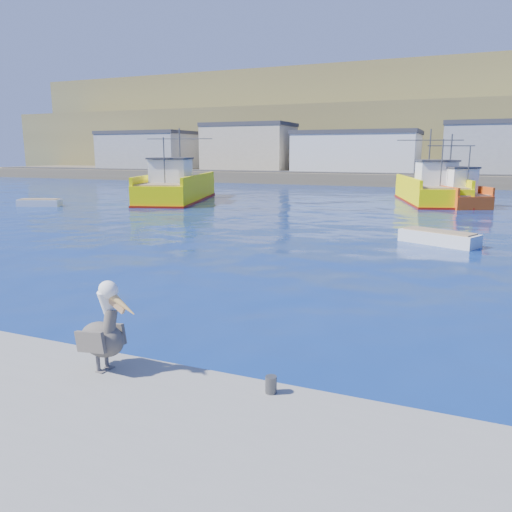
{
  "coord_description": "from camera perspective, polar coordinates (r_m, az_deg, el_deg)",
  "views": [
    {
      "loc": [
        5.8,
        -10.76,
        4.54
      ],
      "look_at": [
        0.1,
        2.87,
        1.45
      ],
      "focal_mm": 35.0,
      "sensor_mm": 36.0,
      "label": 1
    }
  ],
  "objects": [
    {
      "name": "pelican",
      "position": [
        9.79,
        -17.03,
        -8.33
      ],
      "size": [
        1.44,
        0.68,
        1.77
      ],
      "color": "#595451",
      "rests_on": "dock"
    },
    {
      "name": "trawler_yellow_b",
      "position": [
        48.41,
        19.32,
        7.09
      ],
      "size": [
        7.6,
        13.27,
        6.68
      ],
      "color": "#FFF300",
      "rests_on": "ground"
    },
    {
      "name": "dock_bollards",
      "position": [
        9.82,
        -11.75,
        -11.79
      ],
      "size": [
        36.2,
        0.2,
        0.3
      ],
      "color": "#4C4C4C",
      "rests_on": "dock"
    },
    {
      "name": "trawler_yellow_a",
      "position": [
        48.13,
        -9.07,
        7.67
      ],
      "size": [
        8.45,
        14.67,
        6.85
      ],
      "color": "#FFF300",
      "rests_on": "ground"
    },
    {
      "name": "boat_orange",
      "position": [
        46.59,
        21.66,
        6.66
      ],
      "size": [
        6.53,
        8.66,
        6.06
      ],
      "color": "#D64912",
      "rests_on": "ground"
    },
    {
      "name": "ground",
      "position": [
        13.04,
        -5.33,
        -8.61
      ],
      "size": [
        260.0,
        260.0,
        0.0
      ],
      "primitive_type": "plane",
      "color": "#071E56",
      "rests_on": "ground"
    },
    {
      "name": "far_shore",
      "position": [
        120.19,
        20.5,
        13.2
      ],
      "size": [
        200.0,
        81.0,
        24.0
      ],
      "color": "brown",
      "rests_on": "ground"
    },
    {
      "name": "skiff_left",
      "position": [
        46.58,
        -23.49,
        5.55
      ],
      "size": [
        3.71,
        2.42,
        0.76
      ],
      "color": "silver",
      "rests_on": "ground"
    },
    {
      "name": "skiff_mid",
      "position": [
        26.65,
        20.15,
        1.86
      ],
      "size": [
        4.04,
        2.88,
        0.83
      ],
      "color": "silver",
      "rests_on": "ground"
    }
  ]
}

